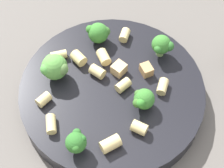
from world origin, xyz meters
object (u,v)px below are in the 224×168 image
object	(u,v)px
broccoli_floret_3	(98,33)
broccoli_floret_0	(143,100)
broccoli_floret_1	(54,67)
chicken_chunk_0	(146,70)
rigatoni_6	(123,85)
rigatoni_8	(59,55)
chicken_chunk_1	(119,69)
pasta_bowl	(112,93)
rigatoni_10	(110,144)
rigatoni_5	(139,128)
broccoli_floret_2	(76,142)
rigatoni_3	(44,99)
rigatoni_7	(79,58)
rigatoni_1	(97,72)
rigatoni_2	(51,124)
broccoli_floret_4	(162,45)
rigatoni_0	(104,57)
rigatoni_9	(163,87)
rigatoni_4	(125,35)

from	to	relation	value
broccoli_floret_3	broccoli_floret_0	bearing A→B (deg)	-28.18
broccoli_floret_1	chicken_chunk_0	world-z (taller)	broccoli_floret_1
rigatoni_6	rigatoni_8	xyz separation A→B (m)	(-0.11, -0.01, -0.00)
rigatoni_6	chicken_chunk_1	xyz separation A→B (m)	(-0.02, 0.02, 0.00)
pasta_bowl	rigatoni_10	size ratio (longest dim) A/B	10.30
rigatoni_5	rigatoni_8	bearing A→B (deg)	167.52
pasta_bowl	rigatoni_8	xyz separation A→B (m)	(-0.10, 0.00, 0.02)
broccoli_floret_2	rigatoni_3	size ratio (longest dim) A/B	1.67
broccoli_floret_0	rigatoni_7	world-z (taller)	broccoli_floret_0
rigatoni_7	rigatoni_8	distance (m)	0.03
broccoli_floret_1	rigatoni_6	size ratio (longest dim) A/B	1.94
broccoli_floret_3	chicken_chunk_1	world-z (taller)	broccoli_floret_3
rigatoni_1	rigatoni_6	distance (m)	0.05
rigatoni_1	rigatoni_2	size ratio (longest dim) A/B	0.84
rigatoni_8	broccoli_floret_4	bearing A→B (deg)	36.34
broccoli_floret_3	rigatoni_2	xyz separation A→B (m)	(0.04, -0.16, -0.01)
broccoli_floret_4	rigatoni_2	xyz separation A→B (m)	(-0.06, -0.19, -0.02)
broccoli_floret_3	broccoli_floret_2	bearing A→B (deg)	-63.22
rigatoni_3	chicken_chunk_0	world-z (taller)	same
rigatoni_6	rigatoni_10	bearing A→B (deg)	-66.77
rigatoni_5	rigatoni_6	size ratio (longest dim) A/B	0.96
rigatoni_1	chicken_chunk_0	distance (m)	0.07
broccoli_floret_3	rigatoni_10	bearing A→B (deg)	-49.79
broccoli_floret_1	rigatoni_8	world-z (taller)	broccoli_floret_1
pasta_bowl	rigatoni_10	world-z (taller)	rigatoni_10
broccoli_floret_4	rigatoni_10	world-z (taller)	broccoli_floret_4
rigatoni_5	rigatoni_0	bearing A→B (deg)	146.62
rigatoni_7	chicken_chunk_0	distance (m)	0.11
broccoli_floret_0	broccoli_floret_2	world-z (taller)	broccoli_floret_2
broccoli_floret_2	chicken_chunk_0	distance (m)	0.16
broccoli_floret_0	broccoli_floret_1	world-z (taller)	broccoli_floret_1
broccoli_floret_1	rigatoni_9	size ratio (longest dim) A/B	1.81
broccoli_floret_3	rigatoni_5	xyz separation A→B (m)	(0.14, -0.10, -0.01)
rigatoni_2	rigatoni_8	xyz separation A→B (m)	(-0.07, 0.10, -0.00)
rigatoni_3	rigatoni_7	bearing A→B (deg)	91.93
rigatoni_4	broccoli_floret_0	bearing A→B (deg)	-45.73
broccoli_floret_2	rigatoni_5	bearing A→B (deg)	52.56
chicken_chunk_0	broccoli_floret_3	bearing A→B (deg)	173.27
broccoli_floret_0	broccoli_floret_3	bearing A→B (deg)	151.82
rigatoni_3	rigatoni_10	world-z (taller)	rigatoni_10
rigatoni_1	rigatoni_9	distance (m)	0.10
rigatoni_3	broccoli_floret_0	bearing A→B (deg)	31.19
chicken_chunk_0	rigatoni_7	bearing A→B (deg)	-157.22
rigatoni_8	chicken_chunk_0	world-z (taller)	chicken_chunk_0
broccoli_floret_4	rigatoni_7	bearing A→B (deg)	-139.52
rigatoni_7	rigatoni_9	xyz separation A→B (m)	(0.13, 0.03, -0.00)
pasta_bowl	broccoli_floret_0	world-z (taller)	broccoli_floret_0
broccoli_floret_0	chicken_chunk_0	size ratio (longest dim) A/B	1.74
broccoli_floret_2	rigatoni_3	distance (m)	0.09
pasta_bowl	rigatoni_0	world-z (taller)	rigatoni_0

